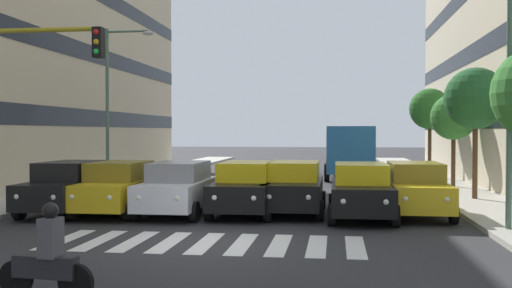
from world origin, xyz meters
TOP-DOWN VIEW (x-y plane):
  - ground_plane at (0.00, 0.00)m, footprint 180.00×180.00m
  - crosswalk_markings at (-0.00, 0.00)m, footprint 7.65×2.80m
  - car_0 at (-5.68, -5.38)m, footprint 2.02×4.44m
  - car_1 at (-3.92, -4.54)m, footprint 2.02×4.44m
  - car_2 at (-1.78, -5.40)m, footprint 2.02×4.44m
  - car_3 at (-0.22, -4.97)m, footprint 2.02×4.44m
  - car_4 at (1.95, -4.65)m, footprint 2.02×4.44m
  - car_5 at (3.94, -4.56)m, footprint 2.02×4.44m
  - car_6 at (5.60, -4.44)m, footprint 2.02×4.44m
  - bus_behind_traffic at (-3.92, -21.85)m, footprint 2.78×10.50m
  - motorcycle_with_rider at (1.50, 5.04)m, footprint 1.70×0.39m
  - street_lamp_left at (-7.19, -2.28)m, footprint 2.89×0.28m
  - street_lamp_right at (7.32, -12.95)m, footprint 2.39×0.28m
  - street_tree_1 at (-8.43, -9.49)m, footprint 2.36×2.36m
  - street_tree_2 at (-8.59, -14.52)m, footprint 2.14×2.14m
  - street_tree_3 at (-8.37, -20.10)m, footprint 2.29×2.29m

SIDE VIEW (x-z plane):
  - ground_plane at x=0.00m, z-range 0.00..0.00m
  - crosswalk_markings at x=0.00m, z-range 0.00..0.01m
  - motorcycle_with_rider at x=1.50m, z-range -0.14..1.43m
  - car_0 at x=-5.68m, z-range 0.03..1.75m
  - car_1 at x=-3.92m, z-range 0.03..1.75m
  - car_2 at x=-1.78m, z-range 0.03..1.75m
  - car_3 at x=-0.22m, z-range 0.03..1.75m
  - car_4 at x=1.95m, z-range 0.03..1.75m
  - car_5 at x=3.94m, z-range 0.03..1.75m
  - car_6 at x=5.60m, z-range 0.03..1.75m
  - bus_behind_traffic at x=-3.92m, z-range 0.36..3.36m
  - street_tree_2 at x=-8.59m, z-range 1.22..5.54m
  - street_tree_1 at x=-8.43m, z-range 1.46..6.48m
  - street_tree_3 at x=-8.37m, z-range 1.48..6.47m
  - street_lamp_left at x=-7.19m, z-range 0.94..7.88m
  - street_lamp_right at x=7.32m, z-range 0.90..8.36m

